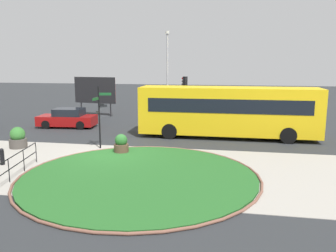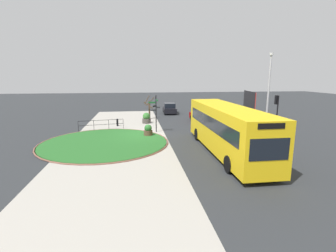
{
  "view_description": "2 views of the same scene",
  "coord_description": "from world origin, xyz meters",
  "views": [
    {
      "loc": [
        6.02,
        -16.87,
        4.87
      ],
      "look_at": [
        2.68,
        1.58,
        1.42
      ],
      "focal_mm": 36.88,
      "sensor_mm": 36.0,
      "label": 1
    },
    {
      "loc": [
        22.2,
        -0.51,
        5.38
      ],
      "look_at": [
        3.07,
        2.02,
        1.46
      ],
      "focal_mm": 26.41,
      "sensor_mm": 36.0,
      "label": 2
    }
  ],
  "objects": [
    {
      "name": "sidewalk_paving",
      "position": [
        0.0,
        -1.92,
        0.01
      ],
      "size": [
        32.0,
        8.16,
        0.02
      ],
      "primitive_type": "cube",
      "color": "#9E998E",
      "rests_on": "ground"
    },
    {
      "name": "planter_kerbside",
      "position": [
        0.28,
        0.57,
        0.49
      ],
      "size": [
        0.79,
        0.79,
        1.08
      ],
      "color": "brown",
      "rests_on": "ground"
    },
    {
      "name": "signpost_directional",
      "position": [
        -1.2,
        1.39,
        2.11
      ],
      "size": [
        0.79,
        1.09,
        3.59
      ],
      "color": "black",
      "rests_on": "ground"
    },
    {
      "name": "planter_near_signpost",
      "position": [
        -5.98,
        0.71,
        0.56
      ],
      "size": [
        0.98,
        0.98,
        1.23
      ],
      "color": "#47423D",
      "rests_on": "ground"
    },
    {
      "name": "bollard_foreground",
      "position": [
        -4.7,
        -2.52,
        0.43
      ],
      "size": [
        0.21,
        0.21,
        0.83
      ],
      "color": "black",
      "rests_on": "ground"
    },
    {
      "name": "bus_yellow",
      "position": [
        5.9,
        5.78,
        1.77
      ],
      "size": [
        11.51,
        2.59,
        3.3
      ],
      "rotation": [
        0.0,
        0.0,
        -0.0
      ],
      "color": "yellow",
      "rests_on": "ground"
    },
    {
      "name": "billboard_left",
      "position": [
        -6.27,
        13.25,
        2.32
      ],
      "size": [
        4.16,
        0.7,
        3.57
      ],
      "rotation": [
        0.0,
        0.0,
        -0.14
      ],
      "color": "black",
      "rests_on": "ground"
    },
    {
      "name": "grass_island",
      "position": [
        2.27,
        -3.07,
        0.05
      ],
      "size": [
        10.07,
        10.07,
        0.1
      ],
      "primitive_type": "cylinder",
      "color": "#235B23",
      "rests_on": "ground"
    },
    {
      "name": "lamppost_tall",
      "position": [
        0.82,
        11.61,
        3.99
      ],
      "size": [
        0.32,
        0.32,
        7.4
      ],
      "color": "#B7B7BC",
      "rests_on": "ground"
    },
    {
      "name": "traffic_light_near",
      "position": [
        2.3,
        11.64,
        2.74
      ],
      "size": [
        0.49,
        0.28,
        3.74
      ],
      "rotation": [
        0.0,
        0.0,
        3.22
      ],
      "color": "black",
      "rests_on": "ground"
    },
    {
      "name": "car_near_lane",
      "position": [
        -6.14,
        7.28,
        0.68
      ],
      "size": [
        4.41,
        2.11,
        1.44
      ],
      "rotation": [
        0.0,
        0.0,
        3.22
      ],
      "color": "maroon",
      "rests_on": "ground"
    },
    {
      "name": "grass_kerb_ring",
      "position": [
        2.27,
        -3.07,
        0.06
      ],
      "size": [
        10.38,
        10.38,
        0.11
      ],
      "primitive_type": "torus",
      "color": "brown",
      "rests_on": "ground"
    },
    {
      "name": "railing_grass_edge",
      "position": [
        -2.93,
        -3.99,
        0.67
      ],
      "size": [
        0.81,
        4.37,
        1.02
      ],
      "rotation": [
        0.0,
        0.0,
        4.89
      ],
      "color": "black",
      "rests_on": "ground"
    },
    {
      "name": "ground",
      "position": [
        0.0,
        0.0,
        0.0
      ],
      "size": [
        120.0,
        120.0,
        0.0
      ],
      "primitive_type": "plane",
      "color": "#282B2D"
    }
  ]
}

